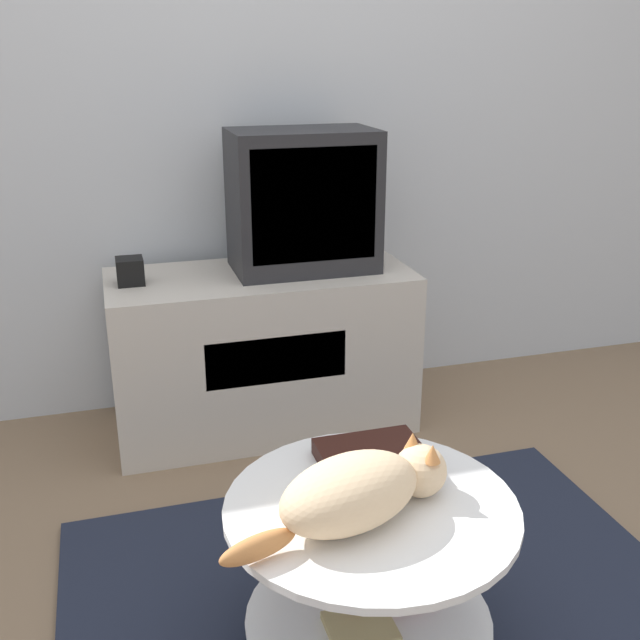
% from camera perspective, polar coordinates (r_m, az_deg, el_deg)
% --- Properties ---
extents(wall_back, '(8.00, 0.05, 2.60)m').
position_cam_1_polar(wall_back, '(2.87, -4.94, 19.16)').
color(wall_back, silver).
rests_on(wall_back, ground_plane).
extents(tv_stand, '(1.07, 0.47, 0.59)m').
position_cam_1_polar(tv_stand, '(2.75, -4.40, -2.36)').
color(tv_stand, beige).
rests_on(tv_stand, ground_plane).
extents(tv, '(0.50, 0.31, 0.49)m').
position_cam_1_polar(tv, '(2.65, -1.30, 9.06)').
color(tv, '#232326').
rests_on(tv, tv_stand).
extents(speaker, '(0.09, 0.09, 0.09)m').
position_cam_1_polar(speaker, '(2.60, -14.27, 3.63)').
color(speaker, black).
rests_on(speaker, tv_stand).
extents(coffee_table, '(0.64, 0.64, 0.41)m').
position_cam_1_polar(coffee_table, '(1.74, 3.86, -17.96)').
color(coffee_table, '#B2B2B7').
rests_on(coffee_table, rug).
extents(dvd_box, '(0.24, 0.21, 0.04)m').
position_cam_1_polar(dvd_box, '(1.76, 4.18, -10.60)').
color(dvd_box, black).
rests_on(dvd_box, coffee_table).
extents(cat, '(0.53, 0.27, 0.15)m').
position_cam_1_polar(cat, '(1.56, 2.98, -12.86)').
color(cat, beige).
rests_on(cat, coffee_table).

